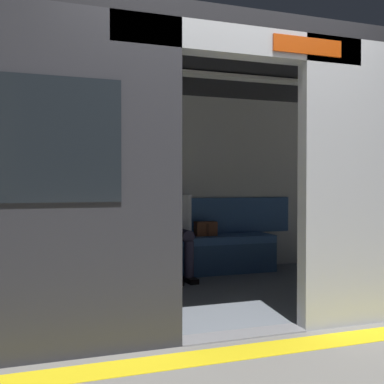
{
  "coord_description": "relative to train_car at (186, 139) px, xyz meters",
  "views": [
    {
      "loc": [
        1.35,
        2.89,
        1.08
      ],
      "look_at": [
        -0.02,
        -1.18,
        1.0
      ],
      "focal_mm": 41.81,
      "sensor_mm": 36.0,
      "label": 1
    }
  ],
  "objects": [
    {
      "name": "bench_seat",
      "position": [
        -0.06,
        -0.96,
        -1.16
      ],
      "size": [
        2.73,
        0.44,
        0.45
      ],
      "color": "#38609E",
      "rests_on": "ground_plane"
    },
    {
      "name": "book",
      "position": [
        0.29,
        -1.04,
        -1.04
      ],
      "size": [
        0.21,
        0.25,
        0.03
      ],
      "primitive_type": "cube",
      "rotation": [
        0.0,
        0.0,
        -0.3
      ],
      "color": "gold",
      "rests_on": "bench_seat"
    },
    {
      "name": "grab_pole_door",
      "position": [
        0.35,
        0.69,
        -0.43
      ],
      "size": [
        0.04,
        0.04,
        2.15
      ],
      "primitive_type": "cylinder",
      "color": "silver",
      "rests_on": "ground_plane"
    },
    {
      "name": "platform_edge_strip",
      "position": [
        -0.06,
        1.44,
        -1.5
      ],
      "size": [
        8.0,
        0.24,
        0.01
      ],
      "primitive_type": "cube",
      "color": "yellow",
      "rests_on": "ground_plane"
    },
    {
      "name": "handbag",
      "position": [
        -0.59,
        -1.04,
        -0.97
      ],
      "size": [
        0.26,
        0.15,
        0.17
      ],
      "color": "brown",
      "rests_on": "bench_seat"
    },
    {
      "name": "ground_plane",
      "position": [
        -0.06,
        1.14,
        -1.5
      ],
      "size": [
        60.0,
        60.0,
        0.0
      ],
      "primitive_type": "plane",
      "color": "gray"
    },
    {
      "name": "train_car",
      "position": [
        0.0,
        0.0,
        0.0
      ],
      "size": [
        6.4,
        2.61,
        2.29
      ],
      "color": "#ADAFB5",
      "rests_on": "ground_plane"
    },
    {
      "name": "person_seated",
      "position": [
        -0.12,
        -0.91,
        -0.83
      ],
      "size": [
        0.55,
        0.7,
        1.18
      ],
      "color": "silver",
      "rests_on": "ground_plane"
    }
  ]
}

